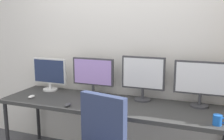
{
  "coord_description": "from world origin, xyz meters",
  "views": [
    {
      "loc": [
        0.96,
        -1.88,
        1.62
      ],
      "look_at": [
        0.0,
        0.65,
        1.09
      ],
      "focal_mm": 41.7,
      "sensor_mm": 36.0,
      "label": 1
    }
  ],
  "objects": [
    {
      "name": "monitor_center_right",
      "position": [
        0.3,
        0.81,
        1.02
      ],
      "size": [
        0.47,
        0.18,
        0.49
      ],
      "color": "#38383D",
      "rests_on": "desk"
    },
    {
      "name": "monitor_far_left",
      "position": [
        -0.9,
        0.81,
        0.96
      ],
      "size": [
        0.46,
        0.18,
        0.4
      ],
      "color": "silver",
      "rests_on": "desk"
    },
    {
      "name": "keyboard_main",
      "position": [
        0.0,
        0.37,
        0.75
      ],
      "size": [
        0.33,
        0.13,
        0.02
      ],
      "primitive_type": "cube",
      "color": "black",
      "rests_on": "desk"
    },
    {
      "name": "monitor_far_right",
      "position": [
        0.9,
        0.81,
        1.01
      ],
      "size": [
        0.54,
        0.18,
        0.47
      ],
      "color": "#38383D",
      "rests_on": "desk"
    },
    {
      "name": "mouse_left_side",
      "position": [
        -0.37,
        0.34,
        0.76
      ],
      "size": [
        0.06,
        0.1,
        0.03
      ],
      "primitive_type": "ellipsoid",
      "color": "#38383D",
      "rests_on": "desk"
    },
    {
      "name": "monitor_center_left",
      "position": [
        -0.3,
        0.81,
        0.99
      ],
      "size": [
        0.51,
        0.18,
        0.44
      ],
      "color": "#38383D",
      "rests_on": "desk"
    },
    {
      "name": "coffee_mug",
      "position": [
        1.06,
        0.37,
        0.79
      ],
      "size": [
        0.11,
        0.08,
        0.09
      ],
      "color": "blue",
      "rests_on": "desk"
    },
    {
      "name": "mouse_right_side",
      "position": [
        -0.9,
        0.45,
        0.76
      ],
      "size": [
        0.06,
        0.1,
        0.03
      ],
      "primitive_type": "ellipsoid",
      "color": "silver",
      "rests_on": "desk"
    },
    {
      "name": "wall_back",
      "position": [
        0.0,
        1.02,
        1.3
      ],
      "size": [
        4.83,
        0.1,
        2.6
      ],
      "color": "silver",
      "rests_on": "ground_plane"
    },
    {
      "name": "desk",
      "position": [
        0.0,
        0.6,
        0.69
      ],
      "size": [
        2.43,
        0.68,
        0.74
      ],
      "color": "#333333",
      "rests_on": "ground_plane"
    }
  ]
}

